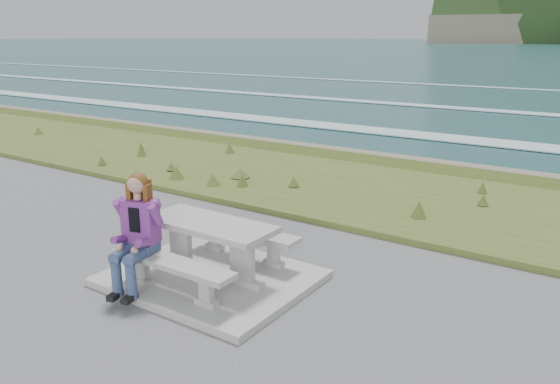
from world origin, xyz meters
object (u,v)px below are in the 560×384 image
at_px(picnic_table, 210,234).
at_px(seated_woman, 135,248).
at_px(bench_seaward, 243,235).
at_px(bench_landward, 172,268).

distance_m(picnic_table, seated_woman, 0.97).
xyz_separation_m(picnic_table, bench_seaward, (0.00, 0.70, -0.23)).
height_order(bench_seaward, seated_woman, seated_woman).
distance_m(bench_seaward, seated_woman, 1.63).
relative_size(bench_landward, seated_woman, 1.22).
height_order(bench_landward, bench_seaward, same).
relative_size(picnic_table, seated_woman, 1.22).
bearing_deg(picnic_table, seated_woman, -120.73).
relative_size(picnic_table, bench_seaward, 1.00).
relative_size(picnic_table, bench_landward, 1.00).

